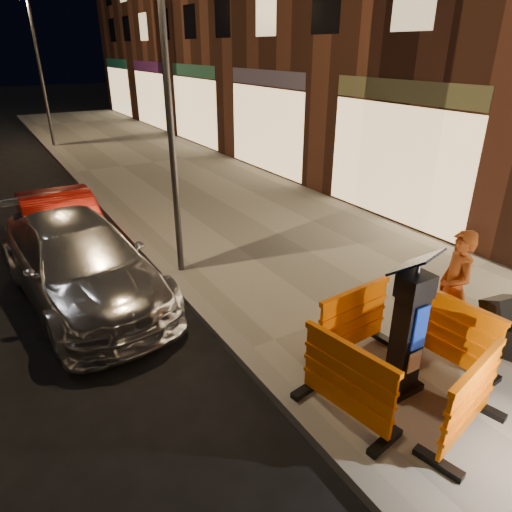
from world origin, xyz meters
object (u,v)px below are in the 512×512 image
barrier_front (470,401)px  barrier_kerbside (347,382)px  barrier_bldgside (453,334)px  car_red (68,257)px  parking_kiosk (409,328)px  barrier_back (353,321)px  man (454,289)px  car_silver (87,297)px

barrier_front → barrier_kerbside: size_ratio=1.00×
barrier_bldgside → car_red: 7.96m
parking_kiosk → barrier_back: size_ratio=1.40×
car_red → man: size_ratio=2.33×
barrier_kerbside → parking_kiosk: bearing=-99.9°
barrier_kerbside → barrier_back: bearing=-54.9°
car_silver → car_red: (0.07, 2.08, 0.00)m
barrier_back → barrier_bldgside: (0.95, -0.95, 0.00)m
car_silver → man: size_ratio=2.79×
barrier_front → man: man is taller
parking_kiosk → barrier_kerbside: 1.04m
barrier_back → car_red: 6.68m
barrier_back → car_red: barrier_back is taller
parking_kiosk → barrier_bldgside: 1.04m
barrier_bldgside → car_red: size_ratio=0.32×
parking_kiosk → car_silver: parking_kiosk is taller
barrier_bldgside → car_red: barrier_bldgside is taller
barrier_front → car_red: size_ratio=0.32×
barrier_bldgside → car_silver: 6.26m
barrier_back → man: (1.41, -0.54, 0.38)m
barrier_kerbside → car_red: 7.24m
barrier_bldgside → barrier_kerbside: bearing=84.1°
barrier_back → barrier_bldgside: bearing=-49.9°
barrier_back → car_silver: size_ratio=0.27×
parking_kiosk → barrier_front: size_ratio=1.40×
barrier_bldgside → car_silver: bearing=32.7°
barrier_bldgside → man: (0.46, 0.41, 0.38)m
barrier_kerbside → barrier_bldgside: size_ratio=1.00×
barrier_front → car_silver: 6.55m
barrier_front → car_silver: (-2.93, 5.82, -0.67)m
barrier_kerbside → car_red: (-1.92, 6.95, -0.67)m
barrier_back → barrier_bldgside: same height
parking_kiosk → car_red: parking_kiosk is taller
barrier_bldgside → parking_kiosk: bearing=84.1°
barrier_back → barrier_kerbside: same height
barrier_front → barrier_bldgside: same height
barrier_front → car_silver: bearing=103.9°
car_red → barrier_front: bearing=-70.1°
parking_kiosk → barrier_back: 1.04m
parking_kiosk → barrier_back: parking_kiosk is taller
car_red → barrier_back: bearing=-64.6°
car_red → barrier_bldgside: bearing=-61.3°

